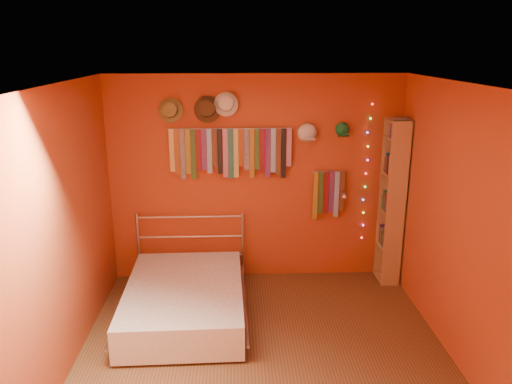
{
  "coord_description": "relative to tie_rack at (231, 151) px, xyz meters",
  "views": [
    {
      "loc": [
        -0.24,
        -4.05,
        2.8
      ],
      "look_at": [
        -0.03,
        0.9,
        1.34
      ],
      "focal_mm": 35.0,
      "sensor_mm": 36.0,
      "label": 1
    }
  ],
  "objects": [
    {
      "name": "reading_lamp",
      "position": [
        1.33,
        -0.16,
        -0.52
      ],
      "size": [
        0.07,
        0.29,
        0.08
      ],
      "color": "#ABABB0",
      "rests_on": "back_wall"
    },
    {
      "name": "bookshelf",
      "position": [
        1.96,
        -0.16,
        -0.6
      ],
      "size": [
        0.25,
        0.34,
        2.0
      ],
      "color": "#A47B4A",
      "rests_on": "ground"
    },
    {
      "name": "cap_green",
      "position": [
        1.31,
        0.01,
        0.24
      ],
      "size": [
        0.17,
        0.22,
        0.17
      ],
      "color": "#186C35",
      "rests_on": "back_wall"
    },
    {
      "name": "tie_rack",
      "position": [
        0.0,
        0.0,
        0.0
      ],
      "size": [
        1.45,
        0.03,
        0.6
      ],
      "color": "#ABABB0",
      "rests_on": "back_wall"
    },
    {
      "name": "small_tie_rack",
      "position": [
        1.17,
        -0.0,
        -0.52
      ],
      "size": [
        0.4,
        0.03,
        0.6
      ],
      "color": "#ABABB0",
      "rests_on": "back_wall"
    },
    {
      "name": "bed",
      "position": [
        -0.5,
        -0.95,
        -1.42
      ],
      "size": [
        1.34,
        1.81,
        0.87
      ],
      "rotation": [
        0.0,
        0.0,
        0.02
      ],
      "color": "#ABABB0",
      "rests_on": "ground"
    },
    {
      "name": "fedora_brown",
      "position": [
        -0.26,
        -0.03,
        0.49
      ],
      "size": [
        0.31,
        0.17,
        0.31
      ],
      "rotation": [
        1.36,
        0.0,
        0.0
      ],
      "color": "#412C17",
      "rests_on": "back_wall"
    },
    {
      "name": "left_wall",
      "position": [
        -1.45,
        -1.69,
        -0.37
      ],
      "size": [
        0.02,
        3.5,
        2.5
      ],
      "primitive_type": "cube",
      "color": "#A22F1A",
      "rests_on": "ground"
    },
    {
      "name": "back_wall",
      "position": [
        0.3,
        0.06,
        -0.37
      ],
      "size": [
        3.5,
        0.02,
        2.5
      ],
      "primitive_type": "cube",
      "color": "#A22F1A",
      "rests_on": "ground"
    },
    {
      "name": "cap_white",
      "position": [
        0.9,
        0.01,
        0.2
      ],
      "size": [
        0.2,
        0.25,
        0.2
      ],
      "color": "silver",
      "rests_on": "back_wall"
    },
    {
      "name": "fedora_olive",
      "position": [
        -0.68,
        -0.03,
        0.48
      ],
      "size": [
        0.28,
        0.15,
        0.28
      ],
      "rotation": [
        1.36,
        0.0,
        0.0
      ],
      "color": "olive",
      "rests_on": "back_wall"
    },
    {
      "name": "right_wall",
      "position": [
        2.05,
        -1.69,
        -0.37
      ],
      "size": [
        0.02,
        3.5,
        2.5
      ],
      "primitive_type": "cube",
      "color": "#A22F1A",
      "rests_on": "ground"
    },
    {
      "name": "ground",
      "position": [
        0.3,
        -1.69,
        -1.62
      ],
      "size": [
        3.5,
        3.5,
        0.0
      ],
      "primitive_type": "plane",
      "color": "#54321C",
      "rests_on": "ground"
    },
    {
      "name": "fedora_white",
      "position": [
        -0.05,
        -0.03,
        0.55
      ],
      "size": [
        0.28,
        0.15,
        0.27
      ],
      "rotation": [
        1.36,
        0.0,
        0.0
      ],
      "color": "silver",
      "rests_on": "back_wall"
    },
    {
      "name": "ceiling",
      "position": [
        0.3,
        -1.69,
        0.88
      ],
      "size": [
        3.5,
        3.5,
        0.02
      ],
      "primitive_type": "cube",
      "color": "white",
      "rests_on": "back_wall"
    },
    {
      "name": "fairy_lights",
      "position": [
        1.63,
        0.02,
        -0.3
      ],
      "size": [
        0.06,
        0.02,
        1.68
      ],
      "color": "#FF3333",
      "rests_on": "back_wall"
    }
  ]
}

